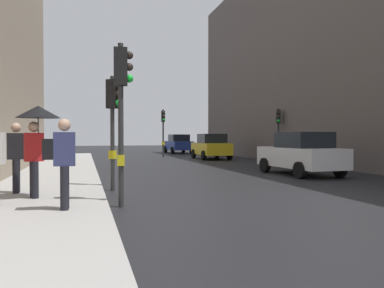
{
  "coord_description": "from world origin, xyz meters",
  "views": [
    {
      "loc": [
        -6.09,
        -8.46,
        1.59
      ],
      "look_at": [
        -2.12,
        6.17,
        1.29
      ],
      "focal_mm": 37.0,
      "sensor_mm": 36.0,
      "label": 1
    }
  ],
  "objects_px": {
    "traffic_light_far_median": "(163,124)",
    "traffic_light_mid_street": "(278,125)",
    "car_blue_van": "(178,144)",
    "car_white_compact": "(301,154)",
    "traffic_light_near_right": "(113,112)",
    "pedestrian_in_dark_coat": "(16,154)",
    "pedestrian_with_umbrella": "(37,125)",
    "car_yellow_taxi": "(211,146)",
    "pedestrian_with_grey_backpack": "(62,158)",
    "traffic_light_near_left": "(122,94)"
  },
  "relations": [
    {
      "from": "car_blue_van",
      "to": "pedestrian_in_dark_coat",
      "type": "relative_size",
      "value": 2.41
    },
    {
      "from": "car_blue_van",
      "to": "car_yellow_taxi",
      "type": "bearing_deg",
      "value": -90.04
    },
    {
      "from": "car_white_compact",
      "to": "pedestrian_with_grey_backpack",
      "type": "bearing_deg",
      "value": -144.55
    },
    {
      "from": "pedestrian_with_grey_backpack",
      "to": "pedestrian_in_dark_coat",
      "type": "bearing_deg",
      "value": 114.95
    },
    {
      "from": "traffic_light_near_right",
      "to": "pedestrian_with_grey_backpack",
      "type": "height_order",
      "value": "traffic_light_near_right"
    },
    {
      "from": "traffic_light_mid_street",
      "to": "traffic_light_far_median",
      "type": "bearing_deg",
      "value": 126.43
    },
    {
      "from": "pedestrian_with_umbrella",
      "to": "pedestrian_with_grey_backpack",
      "type": "bearing_deg",
      "value": -69.3
    },
    {
      "from": "car_yellow_taxi",
      "to": "car_blue_van",
      "type": "xyz_separation_m",
      "value": [
        0.01,
        10.06,
        0.0
      ]
    },
    {
      "from": "car_white_compact",
      "to": "traffic_light_mid_street",
      "type": "bearing_deg",
      "value": 69.25
    },
    {
      "from": "pedestrian_with_grey_backpack",
      "to": "traffic_light_near_right",
      "type": "bearing_deg",
      "value": 71.28
    },
    {
      "from": "car_white_compact",
      "to": "pedestrian_in_dark_coat",
      "type": "distance_m",
      "value": 10.95
    },
    {
      "from": "car_white_compact",
      "to": "traffic_light_near_right",
      "type": "bearing_deg",
      "value": -160.22
    },
    {
      "from": "pedestrian_with_grey_backpack",
      "to": "pedestrian_in_dark_coat",
      "type": "distance_m",
      "value": 2.95
    },
    {
      "from": "traffic_light_far_median",
      "to": "traffic_light_mid_street",
      "type": "xyz_separation_m",
      "value": [
        5.64,
        -7.64,
        -0.23
      ]
    },
    {
      "from": "traffic_light_mid_street",
      "to": "pedestrian_in_dark_coat",
      "type": "bearing_deg",
      "value": -139.69
    },
    {
      "from": "traffic_light_near_right",
      "to": "pedestrian_with_umbrella",
      "type": "bearing_deg",
      "value": -134.31
    },
    {
      "from": "pedestrian_with_umbrella",
      "to": "traffic_light_near_right",
      "type": "bearing_deg",
      "value": 45.69
    },
    {
      "from": "traffic_light_near_right",
      "to": "pedestrian_with_grey_backpack",
      "type": "xyz_separation_m",
      "value": [
        -1.23,
        -3.63,
        -1.14
      ]
    },
    {
      "from": "traffic_light_mid_street",
      "to": "car_white_compact",
      "type": "xyz_separation_m",
      "value": [
        -2.77,
        -7.32,
        -1.4
      ]
    },
    {
      "from": "traffic_light_mid_street",
      "to": "traffic_light_near_left",
      "type": "bearing_deg",
      "value": -129.34
    },
    {
      "from": "traffic_light_near_right",
      "to": "pedestrian_in_dark_coat",
      "type": "distance_m",
      "value": 2.9
    },
    {
      "from": "traffic_light_near_left",
      "to": "car_yellow_taxi",
      "type": "xyz_separation_m",
      "value": [
        7.74,
        17.41,
        -1.65
      ]
    },
    {
      "from": "traffic_light_far_median",
      "to": "pedestrian_with_grey_backpack",
      "type": "distance_m",
      "value": 22.31
    },
    {
      "from": "traffic_light_near_right",
      "to": "car_blue_van",
      "type": "distance_m",
      "value": 25.91
    },
    {
      "from": "traffic_light_mid_street",
      "to": "pedestrian_in_dark_coat",
      "type": "xyz_separation_m",
      "value": [
        -13.06,
        -11.08,
        -1.15
      ]
    },
    {
      "from": "traffic_light_mid_street",
      "to": "car_blue_van",
      "type": "distance_m",
      "value": 14.9
    },
    {
      "from": "pedestrian_with_grey_backpack",
      "to": "pedestrian_in_dark_coat",
      "type": "relative_size",
      "value": 1.0
    },
    {
      "from": "traffic_light_far_median",
      "to": "car_blue_van",
      "type": "xyz_separation_m",
      "value": [
        2.8,
        6.91,
        -1.63
      ]
    },
    {
      "from": "traffic_light_far_median",
      "to": "traffic_light_near_left",
      "type": "bearing_deg",
      "value": -103.52
    },
    {
      "from": "traffic_light_near_right",
      "to": "car_white_compact",
      "type": "height_order",
      "value": "traffic_light_near_right"
    },
    {
      "from": "traffic_light_near_right",
      "to": "car_blue_van",
      "type": "height_order",
      "value": "traffic_light_near_right"
    },
    {
      "from": "traffic_light_far_median",
      "to": "car_yellow_taxi",
      "type": "relative_size",
      "value": 0.86
    },
    {
      "from": "traffic_light_near_left",
      "to": "car_white_compact",
      "type": "distance_m",
      "value": 9.75
    },
    {
      "from": "traffic_light_near_left",
      "to": "pedestrian_with_umbrella",
      "type": "relative_size",
      "value": 1.71
    },
    {
      "from": "pedestrian_with_umbrella",
      "to": "car_white_compact",
      "type": "bearing_deg",
      "value": 26.03
    },
    {
      "from": "traffic_light_near_right",
      "to": "pedestrian_in_dark_coat",
      "type": "bearing_deg",
      "value": -159.04
    },
    {
      "from": "car_blue_van",
      "to": "pedestrian_with_umbrella",
      "type": "xyz_separation_m",
      "value": [
        -9.62,
        -26.61,
        0.96
      ]
    },
    {
      "from": "car_blue_van",
      "to": "car_white_compact",
      "type": "distance_m",
      "value": 21.88
    },
    {
      "from": "traffic_light_near_left",
      "to": "car_white_compact",
      "type": "relative_size",
      "value": 0.85
    },
    {
      "from": "pedestrian_with_umbrella",
      "to": "pedestrian_in_dark_coat",
      "type": "distance_m",
      "value": 1.34
    },
    {
      "from": "traffic_light_near_left",
      "to": "traffic_light_near_right",
      "type": "relative_size",
      "value": 1.1
    },
    {
      "from": "traffic_light_far_median",
      "to": "traffic_light_mid_street",
      "type": "bearing_deg",
      "value": -53.57
    },
    {
      "from": "car_blue_van",
      "to": "car_white_compact",
      "type": "xyz_separation_m",
      "value": [
        0.07,
        -21.88,
        0.0
      ]
    },
    {
      "from": "traffic_light_near_left",
      "to": "car_yellow_taxi",
      "type": "relative_size",
      "value": 0.87
    },
    {
      "from": "traffic_light_near_left",
      "to": "pedestrian_in_dark_coat",
      "type": "height_order",
      "value": "traffic_light_near_left"
    },
    {
      "from": "traffic_light_near_right",
      "to": "car_yellow_taxi",
      "type": "relative_size",
      "value": 0.79
    },
    {
      "from": "pedestrian_with_grey_backpack",
      "to": "pedestrian_in_dark_coat",
      "type": "xyz_separation_m",
      "value": [
        -1.25,
        2.68,
        -0.03
      ]
    },
    {
      "from": "pedestrian_with_grey_backpack",
      "to": "traffic_light_mid_street",
      "type": "bearing_deg",
      "value": 49.34
    },
    {
      "from": "traffic_light_mid_street",
      "to": "car_blue_van",
      "type": "xyz_separation_m",
      "value": [
        -2.84,
        14.55,
        -1.4
      ]
    },
    {
      "from": "car_blue_van",
      "to": "car_white_compact",
      "type": "height_order",
      "value": "same"
    }
  ]
}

